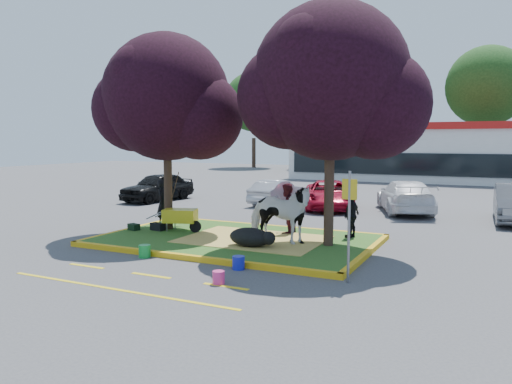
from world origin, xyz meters
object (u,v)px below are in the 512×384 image
at_px(cow, 279,214).
at_px(sign_post, 349,215).
at_px(bucket_green, 145,251).
at_px(calf, 250,237).
at_px(bucket_pink, 219,278).
at_px(car_silver, 276,192).
at_px(bucket_blue, 239,263).
at_px(handler, 163,202).
at_px(car_black, 158,187).
at_px(wheelbarrow, 181,216).

relative_size(cow, sign_post, 0.83).
bearing_deg(bucket_green, calf, 39.00).
relative_size(bucket_pink, car_silver, 0.08).
bearing_deg(car_silver, bucket_green, 100.01).
distance_m(bucket_blue, car_silver, 12.46).
bearing_deg(calf, handler, 132.44).
bearing_deg(cow, bucket_blue, -178.29).
xyz_separation_m(bucket_pink, car_silver, (-4.30, 13.05, 0.46)).
xyz_separation_m(calf, sign_post, (3.33, -1.81, 1.11)).
bearing_deg(car_black, bucket_green, -47.71).
bearing_deg(bucket_pink, cow, 93.23).
height_order(cow, bucket_green, cow).
relative_size(calf, sign_post, 0.50).
xyz_separation_m(wheelbarrow, bucket_pink, (3.94, -4.30, -0.51)).
distance_m(wheelbarrow, sign_post, 7.18).
bearing_deg(car_silver, car_black, 16.60).
distance_m(wheelbarrow, car_black, 9.82).
distance_m(cow, car_silver, 10.04).
distance_m(car_black, car_silver, 6.27).
distance_m(handler, bucket_green, 4.37).
height_order(wheelbarrow, car_silver, car_silver).
xyz_separation_m(calf, handler, (-4.39, 1.90, 0.54)).
relative_size(calf, car_black, 0.29).
bearing_deg(handler, bucket_pink, -142.64).
xyz_separation_m(cow, calf, (-0.57, -0.75, -0.60)).
bearing_deg(handler, bucket_green, -158.81).
height_order(handler, car_black, handler).
relative_size(bucket_green, bucket_blue, 1.04).
bearing_deg(bucket_green, car_black, 125.37).
relative_size(sign_post, bucket_pink, 8.54).
relative_size(cow, bucket_green, 6.02).
xyz_separation_m(bucket_blue, car_silver, (-4.11, 11.75, 0.44)).
relative_size(bucket_blue, car_silver, 0.09).
bearing_deg(bucket_green, sign_post, 0.23).
height_order(wheelbarrow, bucket_blue, wheelbarrow).
bearing_deg(cow, bucket_pink, -175.69).
height_order(sign_post, car_black, sign_post).
height_order(cow, car_silver, cow).
relative_size(bucket_green, bucket_pink, 1.17).
distance_m(wheelbarrow, bucket_green, 3.16).
bearing_deg(bucket_blue, calf, 108.09).
bearing_deg(bucket_blue, bucket_green, 180.00).
relative_size(handler, sign_post, 0.65).
height_order(wheelbarrow, bucket_pink, wheelbarrow).
height_order(bucket_pink, car_black, car_black).
bearing_deg(sign_post, calf, 162.16).
relative_size(calf, wheelbarrow, 0.65).
height_order(wheelbarrow, sign_post, sign_post).
xyz_separation_m(bucket_green, bucket_pink, (3.05, -1.30, -0.03)).
distance_m(calf, car_black, 12.88).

